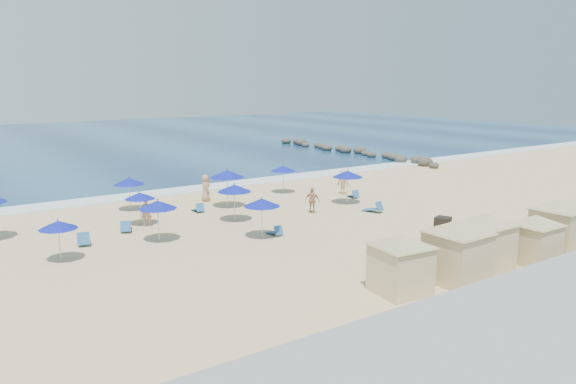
% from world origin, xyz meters
% --- Properties ---
extents(ground, '(160.00, 160.00, 0.00)m').
position_xyz_m(ground, '(0.00, 0.00, 0.00)').
color(ground, '#D0B784').
rests_on(ground, ground).
extents(ocean, '(160.00, 80.00, 0.06)m').
position_xyz_m(ocean, '(0.00, 55.00, 0.03)').
color(ocean, navy).
rests_on(ocean, ground).
extents(surf_line, '(160.00, 2.50, 0.08)m').
position_xyz_m(surf_line, '(0.00, 15.50, 0.04)').
color(surf_line, white).
rests_on(surf_line, ground).
extents(seawall, '(160.00, 6.10, 1.22)m').
position_xyz_m(seawall, '(0.00, -13.50, 0.65)').
color(seawall, gray).
rests_on(seawall, ground).
extents(rock_jetty, '(2.56, 26.66, 0.96)m').
position_xyz_m(rock_jetty, '(24.01, 24.90, 0.36)').
color(rock_jetty, '#302C28').
rests_on(rock_jetty, ground).
extents(trash_bin, '(0.99, 0.99, 0.78)m').
position_xyz_m(trash_bin, '(5.92, -3.73, 0.39)').
color(trash_bin, black).
rests_on(trash_bin, ground).
extents(cabana_0, '(4.26, 4.26, 2.69)m').
position_xyz_m(cabana_0, '(-3.02, -9.06, 1.54)').
color(cabana_0, beige).
rests_on(cabana_0, ground).
extents(cabana_1, '(4.72, 4.72, 2.96)m').
position_xyz_m(cabana_1, '(-0.15, -9.52, 1.69)').
color(cabana_1, beige).
rests_on(cabana_1, ground).
extents(cabana_2, '(4.53, 4.53, 2.84)m').
position_xyz_m(cabana_2, '(2.24, -9.11, 1.63)').
color(cabana_2, beige).
rests_on(cabana_2, ground).
extents(cabana_3, '(4.07, 4.07, 2.55)m').
position_xyz_m(cabana_3, '(4.76, -9.99, 1.46)').
color(cabana_3, beige).
rests_on(cabana_3, ground).
extents(cabana_4, '(4.59, 4.59, 2.88)m').
position_xyz_m(cabana_4, '(7.67, -9.46, 1.65)').
color(cabana_4, beige).
rests_on(cabana_4, ground).
extents(umbrella_1, '(1.81, 1.81, 2.06)m').
position_xyz_m(umbrella_1, '(-13.24, 2.86, 1.78)').
color(umbrella_1, '#A5A8AD').
rests_on(umbrella_1, ground).
extents(umbrella_2, '(1.80, 1.80, 2.05)m').
position_xyz_m(umbrella_2, '(-7.70, 7.21, 1.78)').
color(umbrella_2, '#A5A8AD').
rests_on(umbrella_2, ground).
extents(umbrella_3, '(2.03, 2.03, 2.31)m').
position_xyz_m(umbrella_3, '(-8.15, 3.37, 2.00)').
color(umbrella_3, '#A5A8AD').
rests_on(umbrella_3, ground).
extents(umbrella_4, '(1.98, 1.98, 2.26)m').
position_xyz_m(umbrella_4, '(-6.92, 11.25, 1.96)').
color(umbrella_4, '#A5A8AD').
rests_on(umbrella_4, ground).
extents(umbrella_5, '(2.08, 2.08, 2.36)m').
position_xyz_m(umbrella_5, '(-2.72, 4.86, 2.05)').
color(umbrella_5, '#A5A8AD').
rests_on(umbrella_5, ground).
extents(umbrella_6, '(2.00, 2.00, 2.28)m').
position_xyz_m(umbrella_6, '(-3.32, 0.82, 1.98)').
color(umbrella_6, '#A5A8AD').
rests_on(umbrella_6, ground).
extents(umbrella_7, '(2.31, 2.31, 2.63)m').
position_xyz_m(umbrella_7, '(-1.24, 8.42, 2.28)').
color(umbrella_7, '#A5A8AD').
rests_on(umbrella_7, ground).
extents(umbrella_8, '(1.90, 1.90, 2.17)m').
position_xyz_m(umbrella_8, '(4.59, 10.35, 1.88)').
color(umbrella_8, '#A5A8AD').
rests_on(umbrella_8, ground).
extents(umbrella_9, '(2.11, 2.11, 2.40)m').
position_xyz_m(umbrella_9, '(6.09, 4.72, 2.08)').
color(umbrella_9, '#A5A8AD').
rests_on(umbrella_9, ground).
extents(beach_chair_0, '(0.96, 1.51, 0.77)m').
position_xyz_m(beach_chair_0, '(-11.60, 5.01, 0.27)').
color(beach_chair_0, '#295D96').
rests_on(beach_chair_0, ground).
extents(beach_chair_1, '(1.00, 1.39, 0.70)m').
position_xyz_m(beach_chair_1, '(-8.93, 6.28, 0.24)').
color(beach_chair_1, '#295D96').
rests_on(beach_chair_1, ground).
extents(beach_chair_2, '(0.57, 1.18, 0.64)m').
position_xyz_m(beach_chair_2, '(-3.45, 8.34, 0.22)').
color(beach_chair_2, '#295D96').
rests_on(beach_chair_2, ground).
extents(beach_chair_3, '(0.53, 1.13, 0.61)m').
position_xyz_m(beach_chair_3, '(-2.42, 0.86, 0.21)').
color(beach_chair_3, '#295D96').
rests_on(beach_chair_3, ground).
extents(beach_chair_4, '(0.99, 1.48, 0.75)m').
position_xyz_m(beach_chair_4, '(5.88, 1.78, 0.26)').
color(beach_chair_4, '#295D96').
rests_on(beach_chair_4, ground).
extents(beach_chair_5, '(0.68, 1.19, 0.62)m').
position_xyz_m(beach_chair_5, '(7.76, 5.97, 0.21)').
color(beach_chair_5, '#295D96').
rests_on(beach_chair_5, ground).
extents(beachgoer_0, '(0.73, 0.62, 1.69)m').
position_xyz_m(beachgoer_0, '(-7.54, 6.67, 0.84)').
color(beachgoer_0, tan).
rests_on(beachgoer_0, ground).
extents(beachgoer_1, '(0.86, 1.05, 1.68)m').
position_xyz_m(beachgoer_1, '(2.43, 3.87, 0.84)').
color(beachgoer_1, tan).
rests_on(beachgoer_1, ground).
extents(beachgoer_2, '(0.92, 1.30, 1.83)m').
position_xyz_m(beachgoer_2, '(8.01, 7.38, 0.91)').
color(beachgoer_2, tan).
rests_on(beachgoer_2, ground).
extents(beachgoer_3, '(0.70, 0.98, 1.89)m').
position_xyz_m(beachgoer_3, '(-1.53, 11.11, 0.94)').
color(beachgoer_3, tan).
rests_on(beachgoer_3, ground).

